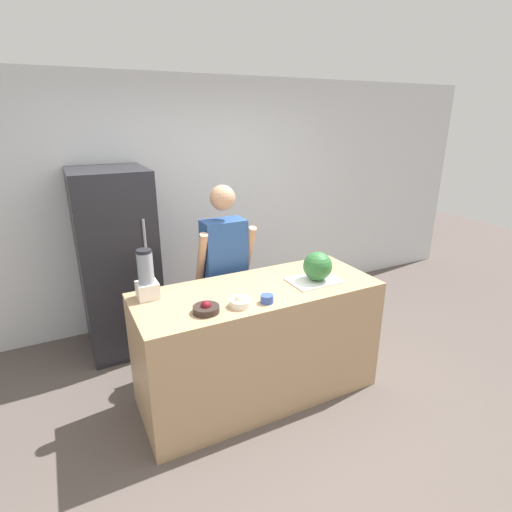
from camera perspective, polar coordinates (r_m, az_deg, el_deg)
The scene contains 11 objects.
ground_plane at distance 3.30m, azimuth 3.51°, elevation -22.25°, with size 14.00×14.00×0.00m, color #564C47.
wall_back at distance 4.47m, azimuth -9.85°, elevation 7.58°, with size 8.00×0.06×2.60m.
counter_island at distance 3.28m, azimuth 0.30°, elevation -12.20°, with size 1.89×0.75×0.95m.
refrigerator at distance 4.02m, azimuth -19.17°, elevation -0.83°, with size 0.67×0.76×1.76m.
person at distance 3.56m, azimuth -4.49°, elevation -2.68°, with size 0.51×0.26×1.66m.
cutting_board at distance 3.22m, azimuth 8.32°, elevation -3.46°, with size 0.40×0.29×0.01m.
watermelon at distance 3.18m, azimuth 8.79°, elevation -1.44°, with size 0.23×0.23×0.23m.
bowl_cherries at distance 2.71m, azimuth -7.14°, elevation -7.46°, with size 0.18×0.18×0.08m.
bowl_cream at distance 2.77m, azimuth -2.23°, elevation -6.55°, with size 0.15×0.15×0.09m.
bowl_small_blue at distance 2.82m, azimuth 1.58°, elevation -6.14°, with size 0.09×0.09×0.06m.
blender at distance 2.95m, azimuth -15.39°, elevation -3.01°, with size 0.15×0.15×0.37m.
Camera 1 is at (-1.29, -2.11, 2.19)m, focal length 28.00 mm.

